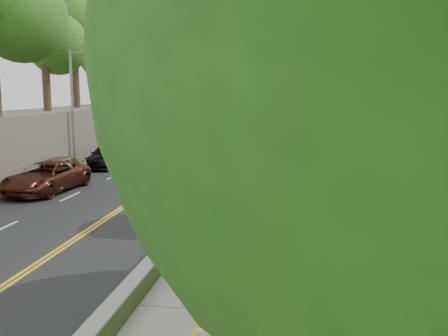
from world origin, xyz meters
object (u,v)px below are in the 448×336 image
object	(u,v)px
painter_0	(221,211)
person_far	(286,156)
streetlight	(76,102)
construction_barrel	(284,147)
concrete_block	(295,218)
car_2	(46,177)
signpost	(187,207)

from	to	relation	value
painter_0	person_far	distance (m)	16.41
painter_0	person_far	world-z (taller)	painter_0
streetlight	construction_barrel	size ratio (longest dim) A/B	9.08
construction_barrel	painter_0	size ratio (longest dim) A/B	0.54
construction_barrel	concrete_block	size ratio (longest dim) A/B	0.74
construction_barrel	car_2	world-z (taller)	car_2
car_2	painter_0	xyz separation A→B (m)	(10.45, -5.96, 0.03)
concrete_block	streetlight	bearing A→B (deg)	140.63
car_2	concrete_block	bearing A→B (deg)	-16.55
concrete_block	person_far	bearing A→B (deg)	92.99
signpost	person_far	world-z (taller)	signpost
painter_0	person_far	size ratio (longest dim) A/B	1.05
car_2	person_far	bearing A→B (deg)	43.87
signpost	person_far	bearing A→B (deg)	83.13
person_far	streetlight	bearing A→B (deg)	1.00
concrete_block	person_far	size ratio (longest dim) A/B	0.77
signpost	person_far	size ratio (longest dim) A/B	2.00
concrete_block	person_far	world-z (taller)	person_far
streetlight	person_far	xyz separation A→B (m)	(13.96, 3.28, -3.82)
signpost	car_2	bearing A→B (deg)	135.22
person_far	signpost	bearing A→B (deg)	70.91
signpost	car_2	world-z (taller)	signpost
signpost	concrete_block	bearing A→B (deg)	56.47
streetlight	concrete_block	size ratio (longest dim) A/B	6.72
streetlight	construction_barrel	world-z (taller)	streetlight
streetlight	concrete_block	distance (m)	19.55
concrete_block	painter_0	xyz separation A→B (m)	(-2.85, -0.89, 0.42)
signpost	construction_barrel	world-z (taller)	signpost
signpost	concrete_block	size ratio (longest dim) A/B	2.61
concrete_block	person_far	distance (m)	15.41
streetlight	signpost	distance (m)	20.72
car_2	person_far	xyz separation A→B (m)	(12.50, 10.32, -0.01)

